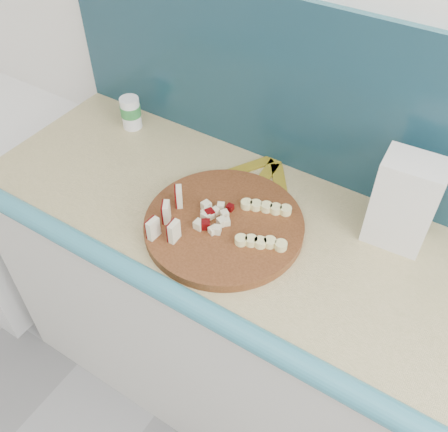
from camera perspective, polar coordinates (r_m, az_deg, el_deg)
kitchen_counter at (r=1.66m, az=11.42°, el=-15.81°), size 2.20×0.63×0.91m
backsplash at (r=1.34m, az=20.83°, el=9.25°), size 2.20×0.02×0.50m
cutting_board at (r=1.33m, az=-0.00°, el=-1.01°), size 0.56×0.56×0.03m
apple_wedges at (r=1.30m, az=-6.44°, el=-0.09°), size 0.10×0.17×0.06m
apple_chunks at (r=1.32m, az=-1.15°, el=-0.12°), size 0.07×0.07×0.02m
banana_slices at (r=1.31m, az=4.53°, el=-0.89°), size 0.18×0.19×0.02m
flour_bag at (r=1.31m, az=19.88°, el=1.49°), size 0.15×0.12×0.25m
canister at (r=1.70m, az=-10.61°, el=11.59°), size 0.07×0.07×0.11m
banana_peel at (r=1.51m, az=4.76°, el=4.89°), size 0.23×0.19×0.01m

